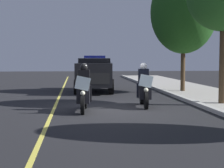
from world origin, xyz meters
TOP-DOWN VIEW (x-y plane):
  - ground_plane at (0.00, 0.00)m, footprint 80.00×80.00m
  - curb_strip at (0.00, 3.46)m, footprint 48.00×0.24m
  - lane_stripe_center at (0.00, -2.22)m, footprint 48.00×0.12m
  - police_motorcycle_lead_left at (0.61, -1.11)m, footprint 2.14×0.62m
  - police_motorcycle_lead_right at (-0.43, 1.26)m, footprint 2.14×0.62m
  - police_suv at (-7.00, -0.33)m, footprint 5.03×2.37m
  - tree_far_back at (-5.95, 4.48)m, footprint 3.62×3.62m

SIDE VIEW (x-z plane):
  - ground_plane at x=0.00m, z-range 0.00..0.00m
  - lane_stripe_center at x=0.00m, z-range 0.00..0.01m
  - curb_strip at x=0.00m, z-range 0.00..0.15m
  - police_motorcycle_lead_left at x=0.61m, z-range -0.16..1.56m
  - police_motorcycle_lead_right at x=-0.43m, z-range -0.16..1.56m
  - police_suv at x=-7.00m, z-range 0.04..2.09m
  - tree_far_back at x=-5.95m, z-range 1.12..7.70m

